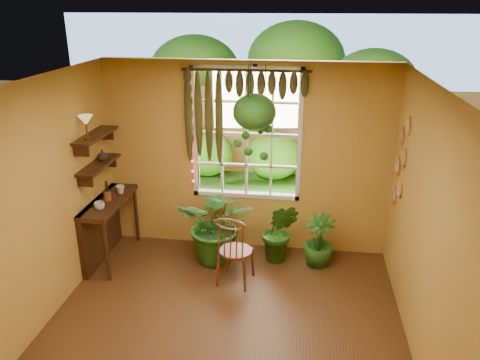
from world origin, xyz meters
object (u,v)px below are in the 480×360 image
Objects in this scene: windsor_chair at (235,260)px; hanging_basket at (254,118)px; potted_plant_mid at (280,232)px; potted_plant_left at (218,224)px; counter_ledge at (103,222)px.

hanging_basket is at bearing 87.74° from windsor_chair.
potted_plant_mid is 0.73× the size of hanging_basket.
potted_plant_left is (-0.31, 0.53, 0.24)m from windsor_chair.
windsor_chair is (1.90, -0.37, -0.22)m from counter_ledge.
windsor_chair is at bearing -11.01° from counter_ledge.
potted_plant_mid is at bearing 60.13° from windsor_chair.
windsor_chair is at bearing -130.30° from potted_plant_mid.
potted_plant_left is 0.92× the size of hanging_basket.
counter_ledge is at bearing -171.12° from hanging_basket.
hanging_basket is at bearing 19.22° from potted_plant_left.
hanging_basket is (0.46, 0.16, 1.45)m from potted_plant_left.
potted_plant_left reaches higher than counter_ledge.
windsor_chair is 1.83m from hanging_basket.
windsor_chair is at bearing -102.70° from hanging_basket.
windsor_chair is 0.93× the size of hanging_basket.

